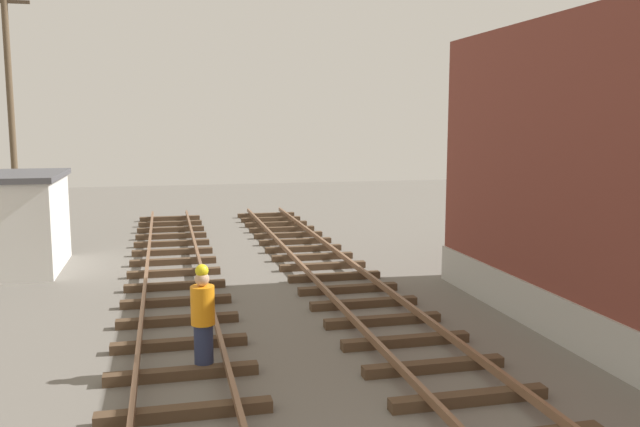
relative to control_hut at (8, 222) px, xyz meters
name	(u,v)px	position (x,y,z in m)	size (l,w,h in m)	color
control_hut	(8,222)	(0.00, 0.00, 0.00)	(3.00, 3.80, 2.76)	silver
utility_pole_far	(11,108)	(-1.27, 7.52, 3.32)	(1.80, 0.24, 9.03)	brown
track_worker_foreground	(203,320)	(4.89, -9.18, -0.46)	(0.40, 0.40, 1.87)	#262D4C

